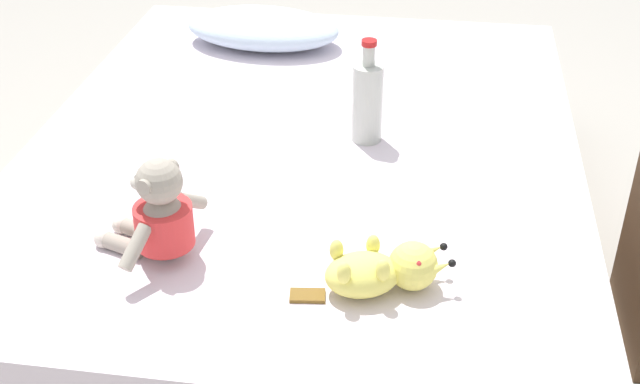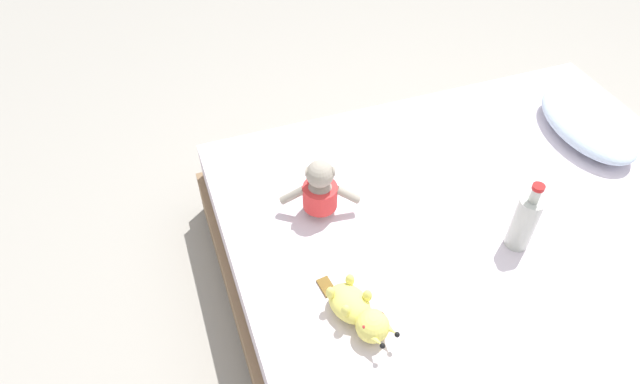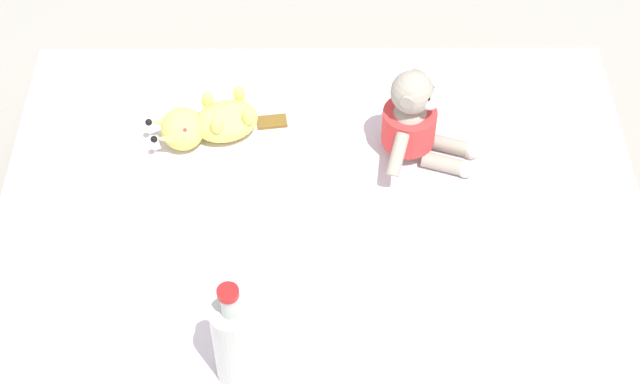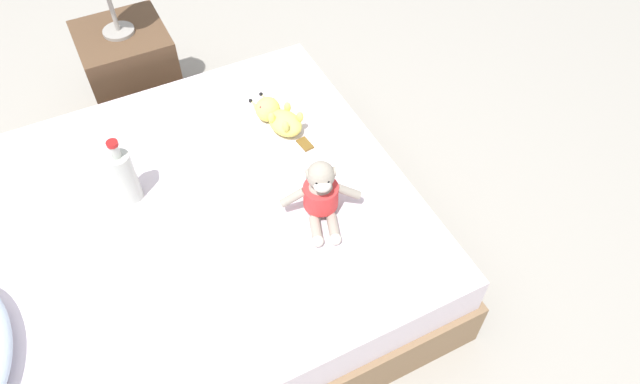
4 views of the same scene
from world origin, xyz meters
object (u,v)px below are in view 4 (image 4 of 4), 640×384
nightstand (132,74)px  bed (160,259)px  glass_bottle (124,176)px  plush_yellow_creature (277,117)px  plush_monkey (320,195)px

nightstand → bed: bearing=170.1°
bed → glass_bottle: bearing=4.5°
nightstand → plush_yellow_creature: bearing=-151.9°
bed → nightstand: nightstand is taller
bed → nightstand: 1.07m
bed → plush_monkey: plush_monkey is taller
glass_bottle → nightstand: size_ratio=0.59×
bed → plush_yellow_creature: plush_yellow_creature is taller
bed → plush_monkey: 0.67m
plush_monkey → plush_yellow_creature: size_ratio=0.87×
plush_yellow_creature → glass_bottle: size_ratio=1.16×
bed → plush_monkey: (-0.21, -0.56, 0.30)m
plush_monkey → plush_yellow_creature: plush_monkey is taller
plush_yellow_creature → nightstand: size_ratio=0.68×
bed → plush_yellow_creature: size_ratio=5.87×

